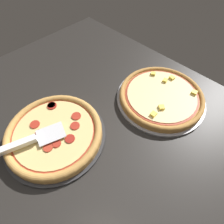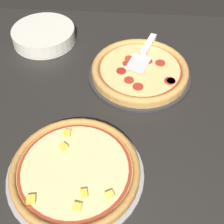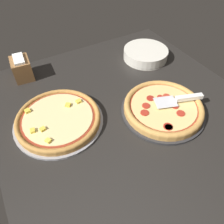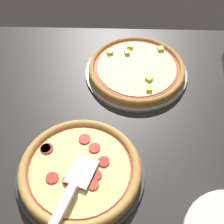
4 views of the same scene
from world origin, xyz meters
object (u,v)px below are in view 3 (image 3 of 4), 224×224
(pizza_back, at_px, (58,118))
(plate_stack, at_px, (146,54))
(pizza_front, at_px, (163,107))
(napkin_holder, at_px, (22,68))
(serving_spatula, at_px, (184,98))

(pizza_back, height_order, plate_stack, plate_stack)
(pizza_front, xyz_separation_m, napkin_holder, (0.55, 0.47, 0.03))
(serving_spatula, distance_m, plate_stack, 0.42)
(plate_stack, bearing_deg, serving_spatula, 167.25)
(pizza_front, distance_m, plate_stack, 0.43)
(serving_spatula, height_order, plate_stack, serving_spatula)
(pizza_front, xyz_separation_m, pizza_back, (0.17, 0.42, -0.00))
(plate_stack, height_order, napkin_holder, napkin_holder)
(pizza_front, distance_m, napkin_holder, 0.72)
(pizza_back, bearing_deg, pizza_front, -111.74)
(pizza_front, distance_m, serving_spatula, 0.10)
(pizza_front, bearing_deg, serving_spatula, -102.52)
(pizza_front, distance_m, pizza_back, 0.45)
(serving_spatula, relative_size, napkin_holder, 1.75)
(pizza_back, xyz_separation_m, plate_stack, (0.22, -0.60, 0.00))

